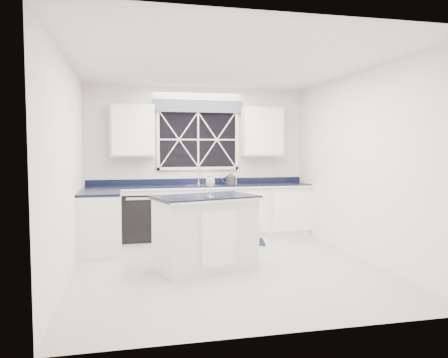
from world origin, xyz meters
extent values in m
plane|color=#A4A49F|center=(0.00, 0.00, 0.00)|extent=(4.50, 4.50, 0.00)
cube|color=white|center=(0.00, 2.25, 1.35)|extent=(4.00, 0.10, 2.70)
cube|color=white|center=(0.00, 1.95, 0.45)|extent=(3.98, 0.60, 0.90)
cube|color=white|center=(-1.70, 1.15, 0.45)|extent=(0.60, 1.00, 0.90)
cube|color=black|center=(0.00, 1.95, 0.92)|extent=(3.98, 0.64, 0.04)
cube|color=black|center=(-1.10, 1.95, 0.41)|extent=(0.60, 0.58, 0.82)
cube|color=black|center=(0.00, 2.22, 1.75)|extent=(1.40, 0.02, 1.00)
cube|color=slate|center=(0.00, 2.16, 2.35)|extent=(1.65, 0.04, 0.22)
cube|color=white|center=(-1.18, 2.08, 1.90)|extent=(0.75, 0.34, 0.90)
cube|color=white|center=(1.18, 2.08, 1.90)|extent=(0.75, 0.34, 0.90)
cylinder|color=silver|center=(0.00, 2.17, 0.96)|extent=(0.05, 0.05, 0.04)
cylinder|color=silver|center=(0.00, 2.17, 1.10)|extent=(0.02, 0.02, 0.28)
cylinder|color=silver|center=(0.00, 2.08, 1.23)|extent=(0.02, 0.18, 0.02)
cube|color=white|center=(-0.28, -0.06, 0.46)|extent=(1.39, 1.03, 0.93)
cube|color=black|center=(-0.28, -0.06, 0.95)|extent=(1.46, 1.11, 0.04)
cube|color=#B9B9B4|center=(0.39, 1.35, 0.01)|extent=(1.45, 1.05, 0.01)
cube|color=#101C37|center=(0.39, 1.35, 0.02)|extent=(1.28, 0.88, 0.01)
cylinder|color=#303033|center=(0.55, 1.94, 1.01)|extent=(0.20, 0.20, 0.15)
cone|color=#303033|center=(0.55, 1.94, 1.12)|extent=(0.16, 0.16, 0.06)
torus|color=#303033|center=(0.45, 1.96, 1.02)|extent=(0.12, 0.03, 0.12)
cylinder|color=#303033|center=(0.65, 1.93, 1.03)|extent=(0.08, 0.03, 0.10)
cylinder|color=silver|center=(-0.24, -0.22, 0.97)|extent=(0.09, 0.09, 0.01)
cylinder|color=silver|center=(-0.24, -0.22, 1.05)|extent=(0.01, 0.01, 0.14)
ellipsoid|color=silver|center=(-0.24, -0.22, 1.17)|extent=(0.11, 0.11, 0.14)
cylinder|color=#CBC46B|center=(-0.24, -0.22, 1.14)|extent=(0.09, 0.09, 0.06)
imported|color=silver|center=(0.65, 2.13, 1.05)|extent=(0.11, 0.11, 0.22)
camera|label=1|loc=(-1.30, -5.69, 1.59)|focal=35.00mm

